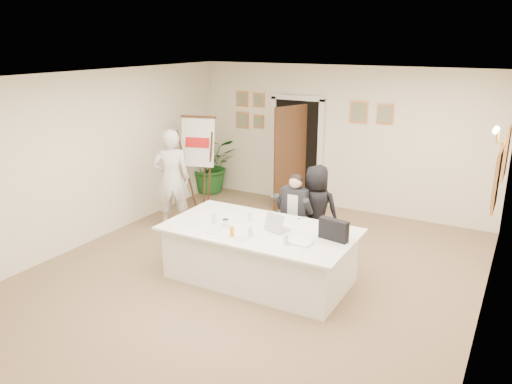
{
  "coord_description": "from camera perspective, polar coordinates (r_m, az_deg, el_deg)",
  "views": [
    {
      "loc": [
        3.24,
        -5.67,
        3.28
      ],
      "look_at": [
        -0.26,
        0.6,
        1.06
      ],
      "focal_mm": 35.0,
      "sensor_mm": 36.0,
      "label": 1
    }
  ],
  "objects": [
    {
      "name": "standing_woman",
      "position": [
        7.78,
        6.86,
        -2.12
      ],
      "size": [
        0.74,
        0.52,
        1.45
      ],
      "primitive_type": "imported",
      "rotation": [
        0.0,
        0.0,
        3.23
      ],
      "color": "black",
      "rests_on": "floor"
    },
    {
      "name": "doorway",
      "position": [
        10.14,
        4.43,
        4.4
      ],
      "size": [
        1.14,
        0.86,
        2.2
      ],
      "color": "black",
      "rests_on": "floor"
    },
    {
      "name": "steel_jug",
      "position": [
        6.92,
        -3.5,
        -3.57
      ],
      "size": [
        0.12,
        0.12,
        0.11
      ],
      "primitive_type": "cylinder",
      "rotation": [
        0.0,
        0.0,
        0.26
      ],
      "color": "silver",
      "rests_on": "conference_table"
    },
    {
      "name": "pictures_back_wall",
      "position": [
        10.1,
        5.33,
        8.98
      ],
      "size": [
        3.4,
        0.06,
        0.8
      ],
      "primitive_type": null,
      "color": "#D38648",
      "rests_on": "wall_back"
    },
    {
      "name": "plate_mid",
      "position": [
        6.79,
        -4.9,
        -4.46
      ],
      "size": [
        0.26,
        0.26,
        0.01
      ],
      "primitive_type": "cylinder",
      "rotation": [
        0.0,
        0.0,
        -0.18
      ],
      "color": "white",
      "rests_on": "conference_table"
    },
    {
      "name": "oj_glass",
      "position": [
        6.6,
        -2.76,
        -4.54
      ],
      "size": [
        0.07,
        0.07,
        0.13
      ],
      "primitive_type": "cylinder",
      "rotation": [
        0.0,
        0.0,
        -0.12
      ],
      "color": "orange",
      "rests_on": "conference_table"
    },
    {
      "name": "wall_sconce",
      "position": [
        6.98,
        26.06,
        5.71
      ],
      "size": [
        0.2,
        0.3,
        0.24
      ],
      "primitive_type": null,
      "color": "gold",
      "rests_on": "wall_right"
    },
    {
      "name": "glass_b",
      "position": [
        6.56,
        -0.63,
        -4.59
      ],
      "size": [
        0.06,
        0.06,
        0.14
      ],
      "primitive_type": "cylinder",
      "rotation": [
        0.0,
        0.0,
        -0.03
      ],
      "color": "silver",
      "rests_on": "conference_table"
    },
    {
      "name": "standing_man",
      "position": [
        8.94,
        -9.63,
        1.47
      ],
      "size": [
        0.78,
        0.74,
        1.79
      ],
      "primitive_type": "imported",
      "rotation": [
        0.0,
        0.0,
        3.81
      ],
      "color": "silver",
      "rests_on": "floor"
    },
    {
      "name": "laptop",
      "position": [
        6.8,
        2.53,
        -3.21
      ],
      "size": [
        0.4,
        0.42,
        0.28
      ],
      "primitive_type": null,
      "rotation": [
        0.0,
        0.0,
        -0.32
      ],
      "color": "#B7BABC",
      "rests_on": "conference_table"
    },
    {
      "name": "wall_left",
      "position": [
        8.64,
        -18.15,
        3.76
      ],
      "size": [
        0.1,
        7.0,
        2.8
      ],
      "primitive_type": "cube",
      "color": "white",
      "rests_on": "floor"
    },
    {
      "name": "seated_man",
      "position": [
        7.72,
        4.38,
        -2.69
      ],
      "size": [
        0.57,
        0.61,
        1.33
      ],
      "primitive_type": null,
      "rotation": [
        0.0,
        0.0,
        0.01
      ],
      "color": "black",
      "rests_on": "floor"
    },
    {
      "name": "flip_chart",
      "position": [
        9.69,
        -6.37,
        2.62
      ],
      "size": [
        0.67,
        0.49,
        1.86
      ],
      "color": "#371C11",
      "rests_on": "floor"
    },
    {
      "name": "plate_near",
      "position": [
        6.54,
        -1.69,
        -5.29
      ],
      "size": [
        0.23,
        0.23,
        0.01
      ],
      "primitive_type": "cylinder",
      "rotation": [
        0.0,
        0.0,
        0.16
      ],
      "color": "white",
      "rests_on": "conference_table"
    },
    {
      "name": "plate_left",
      "position": [
        7.07,
        -7.27,
        -3.66
      ],
      "size": [
        0.22,
        0.22,
        0.01
      ],
      "primitive_type": "cylinder",
      "rotation": [
        0.0,
        0.0,
        0.07
      ],
      "color": "white",
      "rests_on": "conference_table"
    },
    {
      "name": "glass_c",
      "position": [
        6.33,
        3.43,
        -5.46
      ],
      "size": [
        0.06,
        0.06,
        0.14
      ],
      "primitive_type": "cylinder",
      "rotation": [
        0.0,
        0.0,
        0.0
      ],
      "color": "silver",
      "rests_on": "conference_table"
    },
    {
      "name": "laptop_bag",
      "position": [
        6.53,
        8.86,
        -4.29
      ],
      "size": [
        0.41,
        0.18,
        0.28
      ],
      "primitive_type": "cube",
      "rotation": [
        0.0,
        0.0,
        -0.17
      ],
      "color": "black",
      "rests_on": "conference_table"
    },
    {
      "name": "ceiling",
      "position": [
        6.55,
        -0.59,
        12.98
      ],
      "size": [
        6.0,
        7.0,
        0.02
      ],
      "primitive_type": "cube",
      "color": "white",
      "rests_on": "wall_back"
    },
    {
      "name": "glass_a",
      "position": [
        7.06,
        -4.81,
        -3.06
      ],
      "size": [
        0.08,
        0.08,
        0.14
      ],
      "primitive_type": "cylinder",
      "rotation": [
        0.0,
        0.0,
        0.19
      ],
      "color": "silver",
      "rests_on": "conference_table"
    },
    {
      "name": "wall_right",
      "position": [
        5.98,
        25.32,
        -2.86
      ],
      "size": [
        0.1,
        7.0,
        2.8
      ],
      "primitive_type": "cube",
      "color": "white",
      "rests_on": "floor"
    },
    {
      "name": "glass_d",
      "position": [
        7.12,
        -0.72,
        -2.81
      ],
      "size": [
        0.07,
        0.07,
        0.14
      ],
      "primitive_type": "cylinder",
      "rotation": [
        0.0,
        0.0,
        0.2
      ],
      "color": "silver",
      "rests_on": "conference_table"
    },
    {
      "name": "potted_palm",
      "position": [
        11.01,
        -5.11,
        3.15
      ],
      "size": [
        1.47,
        1.44,
        1.24
      ],
      "primitive_type": "imported",
      "rotation": [
        0.0,
        0.0,
        0.64
      ],
      "color": "#1D581F",
      "rests_on": "floor"
    },
    {
      "name": "conference_table",
      "position": [
        7.03,
        0.38,
        -7.05
      ],
      "size": [
        2.63,
        1.41,
        0.78
      ],
      "color": "white",
      "rests_on": "floor"
    },
    {
      "name": "paper_stack",
      "position": [
        6.4,
        5.01,
        -5.76
      ],
      "size": [
        0.31,
        0.22,
        0.03
      ],
      "primitive_type": "cube",
      "rotation": [
        0.0,
        0.0,
        -0.03
      ],
      "color": "white",
      "rests_on": "conference_table"
    },
    {
      "name": "wall_front",
      "position": [
        4.33,
        -24.54,
        -10.26
      ],
      "size": [
        6.0,
        0.1,
        2.8
      ],
      "primitive_type": "cube",
      "color": "white",
      "rests_on": "floor"
    },
    {
      "name": "floor",
      "position": [
        7.31,
        -0.52,
        -9.48
      ],
      "size": [
        7.0,
        7.0,
        0.0
      ],
      "primitive_type": "plane",
      "color": "brown",
      "rests_on": "ground"
    },
    {
      "name": "wall_back",
      "position": [
        9.91,
        9.57,
        6.02
      ],
      "size": [
        6.0,
        0.1,
        2.8
      ],
      "primitive_type": "cube",
      "color": "white",
      "rests_on": "floor"
    },
    {
      "name": "pictures_right_wall",
      "position": [
        7.05,
        26.25,
        2.85
      ],
      "size": [
        0.06,
        2.2,
        0.8
      ],
      "primitive_type": null,
      "color": "#D38648",
      "rests_on": "wall_right"
    }
  ]
}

